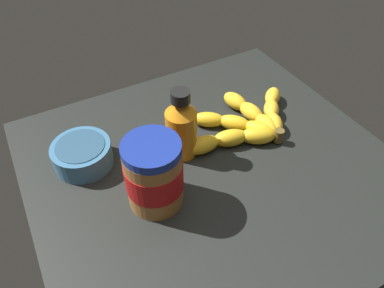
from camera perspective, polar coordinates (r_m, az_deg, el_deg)
ground_plane at (r=73.55cm, az=3.35°, el=-4.32°), size 70.47×66.90×3.81cm
banana_bunch at (r=79.65cm, az=8.69°, el=3.47°), size 29.65×19.20×3.64cm
peanut_butter_jar at (r=61.65cm, az=-6.08°, el=-4.80°), size 10.13×10.13×13.81cm
honey_bottle at (r=69.82cm, az=-1.73°, el=2.80°), size 6.21×6.21×15.27cm
small_bowl at (r=73.76cm, az=-17.04°, el=-1.54°), size 11.61×11.61×4.93cm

